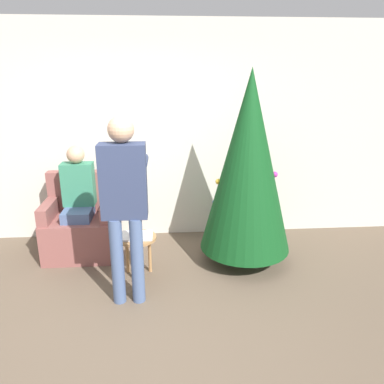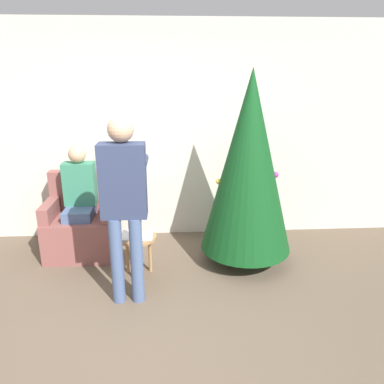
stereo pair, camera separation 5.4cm
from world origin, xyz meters
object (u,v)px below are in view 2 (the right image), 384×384
christmas_tree (249,163)px  person_seated (79,196)px  side_stool (138,243)px  person_standing (124,195)px  armchair (83,225)px

christmas_tree → person_seated: (-1.90, 0.34, -0.44)m
christmas_tree → side_stool: bearing=-168.6°
christmas_tree → person_standing: 1.42m
armchair → side_stool: (0.70, -0.60, 0.04)m
armchair → person_standing: size_ratio=0.55×
christmas_tree → armchair: 2.10m
christmas_tree → person_seated: size_ratio=1.66×
person_standing → side_stool: person_standing is taller
armchair → christmas_tree: bearing=-10.7°
christmas_tree → armchair: size_ratio=2.24×
person_standing → christmas_tree: bearing=27.4°
person_seated → side_stool: 0.97m
armchair → person_seated: (0.00, -0.02, 0.38)m
christmas_tree → side_stool: 1.45m
armchair → person_seated: size_ratio=0.74×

